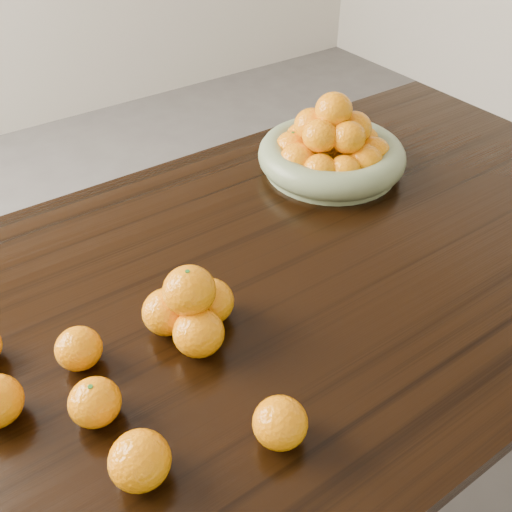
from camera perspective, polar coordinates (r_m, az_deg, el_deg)
ground at (r=1.69m, az=-0.42°, el=-22.02°), size 5.00×5.00×0.00m
dining_table at (r=1.15m, az=-0.57°, el=-6.02°), size 2.00×1.00×0.75m
fruit_bowl at (r=1.42m, az=7.57°, el=10.51°), size 0.36×0.36×0.20m
orange_pyramid at (r=0.97m, az=-6.50°, el=-5.25°), size 0.16×0.16×0.14m
loose_orange_0 at (r=0.89m, az=-15.82°, el=-13.89°), size 0.08×0.08×0.07m
loose_orange_1 at (r=0.82m, az=-11.55°, el=-19.40°), size 0.08×0.08×0.08m
loose_orange_2 at (r=0.84m, az=2.43°, el=-16.33°), size 0.08×0.08×0.07m
loose_orange_4 at (r=0.97m, az=-17.31°, el=-8.82°), size 0.08×0.08×0.07m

